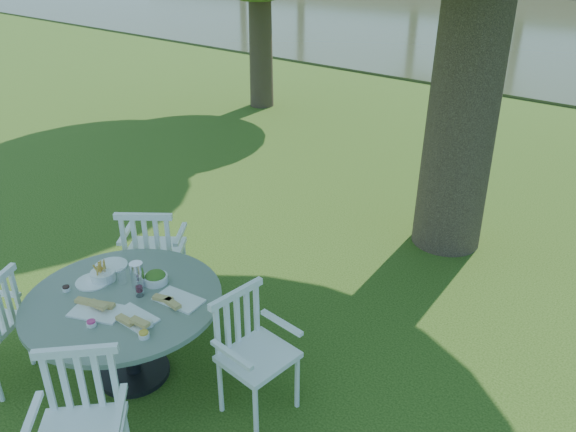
% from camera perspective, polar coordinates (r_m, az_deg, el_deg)
% --- Properties ---
extents(ground, '(140.00, 140.00, 0.00)m').
position_cam_1_polar(ground, '(5.45, -1.36, -8.75)').
color(ground, '#1E3B0C').
rests_on(ground, ground).
extents(table, '(1.47, 1.47, 0.74)m').
position_cam_1_polar(table, '(4.47, -16.23, -9.37)').
color(table, black).
rests_on(table, ground).
extents(chair_ne, '(0.48, 0.51, 0.94)m').
position_cam_1_polar(chair_ne, '(4.10, -4.02, -12.76)').
color(chair_ne, white).
rests_on(chair_ne, ground).
extents(chair_nw, '(0.69, 0.69, 1.00)m').
position_cam_1_polar(chair_nw, '(5.28, -13.71, -3.27)').
color(chair_nw, white).
rests_on(chair_nw, ground).
extents(chair_se, '(0.68, 0.68, 0.98)m').
position_cam_1_polar(chair_se, '(3.78, -20.23, -18.40)').
color(chair_se, white).
rests_on(chair_se, ground).
extents(tableware, '(1.12, 0.78, 0.21)m').
position_cam_1_polar(tableware, '(4.47, -16.11, -6.72)').
color(tableware, white).
rests_on(tableware, table).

